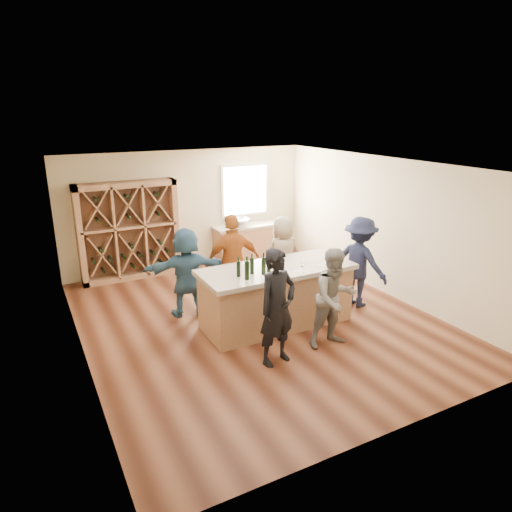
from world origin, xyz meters
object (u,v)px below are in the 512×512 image
tasting_counter_base (276,298)px  wine_bottle_c (252,266)px  wine_bottle_d (264,266)px  person_near_left (277,307)px  wine_rack (129,231)px  wine_bottle_b (247,270)px  person_far_mid (233,262)px  person_far_left (187,272)px  person_server (359,262)px  wine_bottle_a (238,269)px  sink (239,222)px  wine_bottle_e (269,264)px  person_far_right (283,256)px  person_near_right (335,298)px

tasting_counter_base → wine_bottle_c: 0.90m
wine_bottle_d → person_near_left: 1.01m
wine_bottle_c → person_near_left: bearing=-96.2°
wine_rack → person_near_left: bearing=-77.1°
wine_bottle_b → wine_rack: bearing=104.4°
wine_bottle_d → person_far_mid: (0.03, 1.26, -0.31)m
wine_bottle_d → person_far_left: bearing=123.2°
person_near_left → wine_rack: bearing=91.4°
tasting_counter_base → wine_bottle_c: (-0.53, -0.09, 0.72)m
person_server → person_far_left: size_ratio=1.05×
wine_bottle_c → person_far_mid: person_far_mid is taller
tasting_counter_base → wine_bottle_a: 1.07m
wine_rack → wine_bottle_a: bearing=-75.8°
person_far_left → wine_bottle_a: bearing=120.7°
sink → person_server: size_ratio=0.31×
wine_bottle_e → person_server: (2.07, 0.12, -0.33)m
person_far_mid → wine_bottle_d: bearing=96.2°
tasting_counter_base → person_far_mid: person_far_mid is taller
wine_bottle_a → wine_bottle_e: size_ratio=0.95×
wine_bottle_a → person_far_mid: 1.28m
tasting_counter_base → person_far_right: person_far_right is taller
wine_bottle_b → person_far_left: (-0.53, 1.43, -0.40)m
sink → tasting_counter_base: 3.70m
person_server → person_far_right: size_ratio=1.08×
wine_bottle_a → person_server: 2.65m
person_server → person_far_left: bearing=49.8°
person_server → person_near_right: bearing=107.8°
tasting_counter_base → person_far_right: size_ratio=1.58×
person_near_right → wine_rack: bearing=116.8°
wine_bottle_c → person_server: size_ratio=0.16×
sink → person_far_left: bearing=-132.9°
wine_bottle_a → person_far_left: 1.38m
sink → person_near_right: (-0.53, -4.62, -0.19)m
wine_rack → wine_bottle_c: (1.20, -3.69, 0.12)m
person_near_right → person_near_left: bearing=-176.2°
tasting_counter_base → person_far_mid: bearing=108.3°
person_near_left → person_far_mid: (0.30, 2.17, 0.02)m
person_near_right → person_far_mid: size_ratio=0.89×
wine_bottle_e → person_far_left: person_far_left is taller
wine_bottle_b → person_server: (2.56, 0.28, -0.35)m
tasting_counter_base → wine_bottle_c: size_ratio=9.41×
person_far_mid → wine_bottle_b: bearing=81.7°
wine_bottle_a → wine_bottle_e: 0.55m
wine_rack → wine_bottle_d: bearing=-70.4°
wine_bottle_a → sink: bearing=64.2°
wine_bottle_b → wine_bottle_d: wine_bottle_b is taller
wine_bottle_e → person_near_right: 1.23m
person_near_right → person_far_right: person_far_right is taller
wine_bottle_b → person_far_left: size_ratio=0.19×
wine_bottle_d → wine_bottle_a: bearing=167.1°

